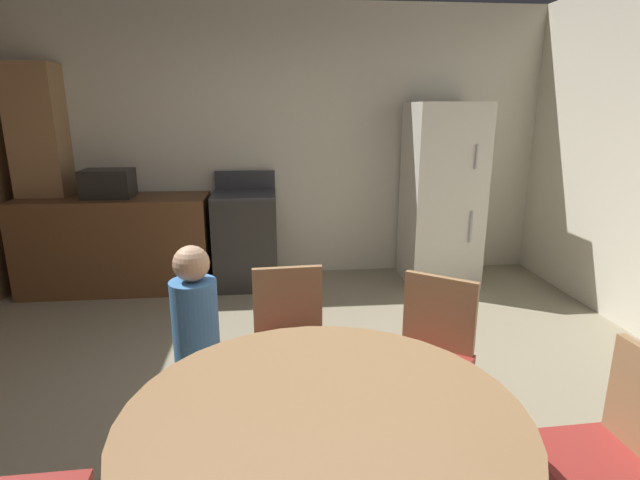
{
  "coord_description": "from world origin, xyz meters",
  "views": [
    {
      "loc": [
        -0.13,
        -2.24,
        1.69
      ],
      "look_at": [
        0.2,
        1.16,
        0.78
      ],
      "focal_mm": 27.48,
      "sensor_mm": 36.0,
      "label": 1
    }
  ],
  "objects_px": {
    "refrigerator": "(441,195)",
    "chair_east": "(614,452)",
    "oven_range": "(246,239)",
    "person_child": "(197,347)",
    "microwave": "(108,183)",
    "chair_north": "(290,339)",
    "dining_table": "(324,454)",
    "chair_northeast": "(430,351)"
  },
  "relations": [
    {
      "from": "oven_range",
      "to": "chair_northeast",
      "type": "height_order",
      "value": "oven_range"
    },
    {
      "from": "microwave",
      "to": "person_child",
      "type": "relative_size",
      "value": 0.4
    },
    {
      "from": "refrigerator",
      "to": "chair_north",
      "type": "relative_size",
      "value": 2.02
    },
    {
      "from": "oven_range",
      "to": "chair_east",
      "type": "height_order",
      "value": "oven_range"
    },
    {
      "from": "dining_table",
      "to": "oven_range",
      "type": "bearing_deg",
      "value": 97.07
    },
    {
      "from": "refrigerator",
      "to": "chair_east",
      "type": "xyz_separation_m",
      "value": [
        -0.46,
        -3.24,
        -0.38
      ]
    },
    {
      "from": "person_child",
      "to": "chair_east",
      "type": "bearing_deg",
      "value": 31.2
    },
    {
      "from": "refrigerator",
      "to": "person_child",
      "type": "height_order",
      "value": "refrigerator"
    },
    {
      "from": "microwave",
      "to": "chair_north",
      "type": "relative_size",
      "value": 0.51
    },
    {
      "from": "oven_range",
      "to": "refrigerator",
      "type": "distance_m",
      "value": 1.98
    },
    {
      "from": "refrigerator",
      "to": "microwave",
      "type": "distance_m",
      "value": 3.18
    },
    {
      "from": "refrigerator",
      "to": "chair_north",
      "type": "distance_m",
      "value": 2.76
    },
    {
      "from": "microwave",
      "to": "chair_east",
      "type": "bearing_deg",
      "value": -50.5
    },
    {
      "from": "chair_northeast",
      "to": "chair_north",
      "type": "relative_size",
      "value": 1.0
    },
    {
      "from": "refrigerator",
      "to": "chair_northeast",
      "type": "relative_size",
      "value": 2.02
    },
    {
      "from": "microwave",
      "to": "chair_east",
      "type": "relative_size",
      "value": 0.51
    },
    {
      "from": "oven_range",
      "to": "refrigerator",
      "type": "xyz_separation_m",
      "value": [
        1.93,
        -0.05,
        0.41
      ]
    },
    {
      "from": "oven_range",
      "to": "chair_north",
      "type": "distance_m",
      "value": 2.31
    },
    {
      "from": "dining_table",
      "to": "chair_northeast",
      "type": "height_order",
      "value": "chair_northeast"
    },
    {
      "from": "chair_east",
      "to": "chair_north",
      "type": "relative_size",
      "value": 1.0
    },
    {
      "from": "dining_table",
      "to": "chair_east",
      "type": "bearing_deg",
      "value": 2.29
    },
    {
      "from": "oven_range",
      "to": "chair_north",
      "type": "height_order",
      "value": "oven_range"
    },
    {
      "from": "microwave",
      "to": "chair_north",
      "type": "xyz_separation_m",
      "value": [
        1.59,
        -2.28,
        -0.53
      ]
    },
    {
      "from": "microwave",
      "to": "dining_table",
      "type": "relative_size",
      "value": 0.34
    },
    {
      "from": "chair_east",
      "to": "person_child",
      "type": "height_order",
      "value": "person_child"
    },
    {
      "from": "chair_northeast",
      "to": "chair_north",
      "type": "height_order",
      "value": "same"
    },
    {
      "from": "dining_table",
      "to": "chair_east",
      "type": "relative_size",
      "value": 1.5
    },
    {
      "from": "oven_range",
      "to": "person_child",
      "type": "relative_size",
      "value": 1.01
    },
    {
      "from": "refrigerator",
      "to": "chair_northeast",
      "type": "distance_m",
      "value": 2.62
    },
    {
      "from": "microwave",
      "to": "oven_range",
      "type": "bearing_deg",
      "value": 0.17
    },
    {
      "from": "chair_northeast",
      "to": "chair_east",
      "type": "height_order",
      "value": "same"
    },
    {
      "from": "oven_range",
      "to": "person_child",
      "type": "bearing_deg",
      "value": -92.59
    },
    {
      "from": "oven_range",
      "to": "dining_table",
      "type": "distance_m",
      "value": 3.37
    },
    {
      "from": "oven_range",
      "to": "microwave",
      "type": "relative_size",
      "value": 2.5
    },
    {
      "from": "chair_east",
      "to": "person_child",
      "type": "relative_size",
      "value": 0.8
    },
    {
      "from": "refrigerator",
      "to": "microwave",
      "type": "xyz_separation_m",
      "value": [
        -3.18,
        0.05,
        0.15
      ]
    },
    {
      "from": "microwave",
      "to": "chair_east",
      "type": "distance_m",
      "value": 4.3
    },
    {
      "from": "microwave",
      "to": "person_child",
      "type": "xyz_separation_m",
      "value": [
        1.13,
        -2.48,
        -0.45
      ]
    },
    {
      "from": "oven_range",
      "to": "dining_table",
      "type": "height_order",
      "value": "oven_range"
    },
    {
      "from": "chair_northeast",
      "to": "chair_north",
      "type": "bearing_deg",
      "value": -69.71
    },
    {
      "from": "refrigerator",
      "to": "person_child",
      "type": "xyz_separation_m",
      "value": [
        -2.04,
        -2.43,
        -0.3
      ]
    },
    {
      "from": "refrigerator",
      "to": "dining_table",
      "type": "height_order",
      "value": "refrigerator"
    }
  ]
}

